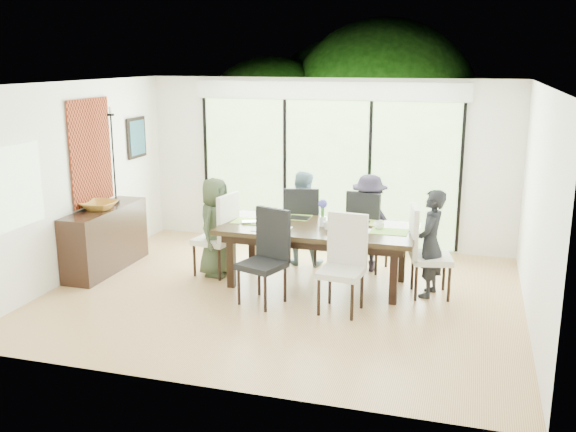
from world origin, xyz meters
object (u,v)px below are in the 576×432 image
(table_top, at_px, (318,229))
(chair_near_right, at_px, (341,265))
(person_right_end, at_px, (431,243))
(cup_c, at_px, (379,225))
(chair_far_left, at_px, (302,224))
(cup_a, at_px, (271,217))
(person_far_right, at_px, (369,223))
(chair_right_end, at_px, (432,251))
(chair_far_right, at_px, (369,229))
(person_left_end, at_px, (215,227))
(laptop, at_px, (255,223))
(vase, at_px, (322,221))
(person_far_left, at_px, (302,218))
(cup_b, at_px, (327,226))
(bowl, at_px, (99,206))
(sideboard, at_px, (106,239))
(chair_left_end, at_px, (214,234))
(chair_near_left, at_px, (262,258))

(table_top, height_order, chair_near_right, chair_near_right)
(person_right_end, xyz_separation_m, cup_c, (-0.68, 0.10, 0.17))
(chair_far_left, bearing_deg, cup_a, 56.75)
(person_far_right, bearing_deg, person_right_end, 146.40)
(chair_right_end, bearing_deg, chair_far_right, 36.28)
(person_left_end, bearing_deg, cup_a, -74.32)
(chair_right_end, distance_m, laptop, 2.36)
(person_far_right, bearing_deg, chair_far_left, 7.00)
(vase, bearing_deg, chair_far_left, 122.01)
(person_far_left, bearing_deg, chair_far_left, -94.08)
(cup_a, bearing_deg, chair_far_right, 29.25)
(person_far_right, relative_size, vase, 10.75)
(laptop, bearing_deg, person_far_right, 10.90)
(vase, height_order, cup_b, vase)
(person_right_end, distance_m, laptop, 2.34)
(person_left_end, bearing_deg, bowl, 106.66)
(person_left_end, bearing_deg, chair_far_left, -45.67)
(cup_c, bearing_deg, sideboard, -175.02)
(chair_left_end, height_order, bowl, chair_left_end)
(person_right_end, bearing_deg, sideboard, -77.73)
(person_left_end, distance_m, bowl, 1.67)
(person_far_left, bearing_deg, chair_right_end, 152.86)
(cup_b, bearing_deg, chair_far_left, 122.28)
(cup_c, bearing_deg, chair_far_right, 108.43)
(person_far_right, xyz_separation_m, bowl, (-3.65, -1.17, 0.28))
(cup_b, bearing_deg, sideboard, -177.54)
(vase, bearing_deg, sideboard, -174.75)
(person_far_right, xyz_separation_m, sideboard, (-3.65, -1.07, -0.24))
(person_left_end, relative_size, laptop, 3.91)
(chair_near_right, height_order, sideboard, chair_near_right)
(cup_a, bearing_deg, bowl, -168.46)
(person_right_end, height_order, vase, person_right_end)
(cup_b, bearing_deg, vase, 123.69)
(cup_b, bearing_deg, chair_left_end, 176.53)
(chair_far_left, xyz_separation_m, cup_b, (0.60, -0.95, 0.27))
(chair_far_right, bearing_deg, person_far_left, 13.89)
(chair_right_end, relative_size, person_right_end, 0.85)
(chair_near_right, relative_size, cup_a, 8.87)
(table_top, xyz_separation_m, person_left_end, (-1.48, 0.00, -0.08))
(person_left_end, relative_size, cup_b, 12.90)
(chair_far_right, bearing_deg, laptop, 46.91)
(chair_right_end, distance_m, person_right_end, 0.10)
(person_far_left, height_order, cup_c, person_far_left)
(table_top, distance_m, cup_c, 0.81)
(person_left_end, distance_m, cup_a, 0.81)
(chair_far_left, height_order, vase, chair_far_left)
(chair_near_left, bearing_deg, chair_far_left, 107.29)
(vase, bearing_deg, chair_near_left, -120.87)
(chair_left_end, distance_m, person_far_left, 1.34)
(person_left_end, height_order, person_right_end, same)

